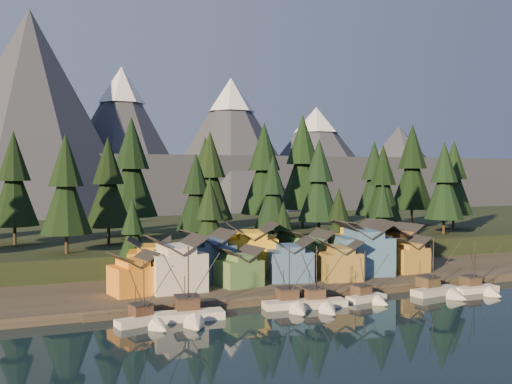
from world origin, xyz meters
name	(u,v)px	position (x,y,z in m)	size (l,w,h in m)	color
ground	(364,320)	(0.00, 0.00, 0.00)	(500.00, 500.00, 0.00)	black
shore_strip	(262,273)	(0.00, 40.00, 0.75)	(400.00, 50.00, 1.50)	#322C24
hillside	(198,238)	(0.00, 90.00, 3.00)	(420.00, 100.00, 6.00)	black
dock	(313,295)	(0.00, 16.50, 0.50)	(80.00, 4.00, 1.00)	#494034
mountain_ridge	(119,165)	(-4.20, 213.59, 26.06)	(560.00, 190.00, 90.00)	#3F4351
boat_0	(149,312)	(-31.06, 9.47, 1.93)	(9.65, 10.10, 10.36)	silver
boat_1	(191,306)	(-24.79, 9.12, 2.36)	(11.13, 11.94, 12.48)	silver
boat_2	(293,295)	(-7.11, 10.32, 2.29)	(9.63, 10.32, 11.67)	beige
boat_3	(320,296)	(-2.63, 8.98, 2.13)	(10.23, 10.99, 11.35)	beige
boat_4	(370,291)	(7.67, 10.03, 2.00)	(7.85, 8.38, 9.90)	silver
boat_5	(440,283)	(22.53, 9.49, 2.23)	(10.44, 11.10, 11.73)	beige
boat_6	(480,282)	(30.90, 8.40, 2.06)	(8.82, 9.60, 10.65)	white
house_front_0	(133,272)	(-30.68, 24.90, 5.30)	(8.47, 8.16, 7.23)	orange
house_front_1	(176,262)	(-22.94, 25.36, 6.60)	(9.81, 9.46, 9.72)	beige
house_front_2	(239,265)	(-11.05, 25.22, 5.24)	(8.32, 8.37, 7.11)	#527B42
house_front_3	(290,258)	(0.00, 26.19, 5.87)	(9.87, 9.59, 8.32)	#3B5C8B
house_front_4	(339,259)	(9.31, 23.42, 5.59)	(9.01, 9.49, 7.78)	olive
house_front_5	(364,246)	(17.06, 26.58, 7.29)	(12.27, 11.54, 11.03)	#3D6691
house_front_6	(407,253)	(27.28, 25.65, 5.40)	(7.96, 7.58, 7.42)	gold
house_back_0	(150,260)	(-26.08, 32.73, 6.10)	(9.58, 9.34, 8.75)	orange
house_back_1	(208,254)	(-14.72, 32.29, 6.60)	(9.45, 9.55, 9.72)	#314A75
house_back_2	(251,247)	(-4.60, 35.12, 7.12)	(12.06, 11.46, 10.71)	gold
house_back_3	(309,250)	(7.85, 33.11, 6.05)	(9.03, 8.16, 8.66)	#468146
house_back_4	(362,244)	(19.74, 31.44, 7.06)	(10.37, 10.01, 10.59)	gold
house_back_5	(396,244)	(29.08, 31.90, 6.48)	(9.13, 9.23, 9.49)	olive
tree_hill_1	(14,182)	(-50.00, 68.00, 20.29)	(11.22, 11.22, 26.14)	#332319
tree_hill_2	(66,188)	(-40.00, 48.00, 19.40)	(10.52, 10.52, 24.52)	#332319
tree_hill_3	(108,186)	(-30.00, 60.00, 19.55)	(10.64, 10.64, 24.78)	#332319
tree_hill_4	(132,171)	(-22.00, 75.00, 23.00)	(13.35, 13.35, 31.10)	#332319
tree_hill_5	(196,195)	(-12.00, 50.00, 17.42)	(8.97, 8.97, 20.90)	#332319
tree_hill_6	(210,179)	(-4.00, 65.00, 20.88)	(11.68, 11.68, 27.22)	#332319
tree_hill_7	(273,195)	(6.00, 48.00, 17.20)	(8.80, 8.80, 20.49)	#332319
tree_hill_8	(264,172)	(14.00, 72.00, 22.68)	(13.10, 13.10, 30.51)	#332319
tree_hill_9	(319,183)	(22.00, 55.00, 19.84)	(10.87, 10.87, 25.32)	#332319
tree_hill_10	(303,166)	(30.00, 80.00, 24.59)	(14.59, 14.59, 34.00)	#332319
tree_hill_11	(383,186)	(38.00, 50.00, 19.00)	(10.21, 10.21, 23.79)	#332319
tree_hill_12	(374,181)	(46.00, 66.00, 20.07)	(11.05, 11.05, 25.75)	#332319
tree_hill_13	(444,184)	(56.00, 48.00, 19.56)	(10.65, 10.65, 24.81)	#332319
tree_hill_14	(412,170)	(64.00, 72.00, 23.30)	(13.58, 13.58, 31.63)	#332319
tree_hill_15	(205,179)	(0.00, 82.00, 20.63)	(11.49, 11.49, 26.77)	#332319
tree_hill_17	(454,180)	(68.00, 58.00, 20.21)	(11.15, 11.15, 25.98)	#332319
tree_shore_0	(133,235)	(-28.00, 40.00, 10.15)	(6.80, 6.80, 15.84)	#332319
tree_shore_1	(210,221)	(-12.00, 40.00, 12.49)	(8.63, 8.63, 20.11)	#332319
tree_shore_2	(283,231)	(5.00, 40.00, 9.54)	(6.33, 6.33, 14.74)	#332319
tree_shore_3	(339,222)	(19.00, 40.00, 11.18)	(7.61, 7.61, 17.72)	#332319
tree_shore_4	(383,218)	(31.00, 40.00, 11.77)	(8.07, 8.07, 18.80)	#332319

